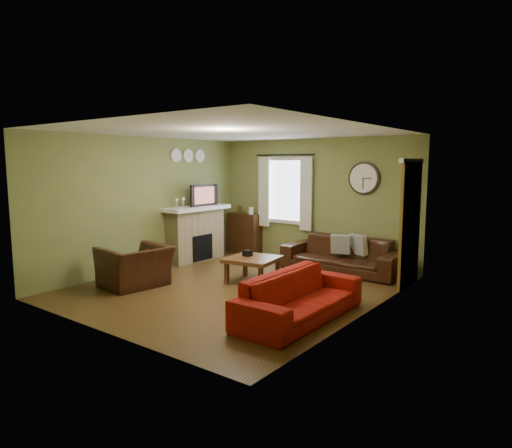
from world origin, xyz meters
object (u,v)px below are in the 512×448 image
Objects in this scene: bookshelf at (245,233)px; coffee_table at (253,270)px; sofa_brown at (342,255)px; sofa_red at (300,296)px; armchair at (135,267)px.

coffee_table is (1.75, -1.98, -0.24)m from bookshelf.
sofa_brown reaches higher than coffee_table.
bookshelf is 0.44× the size of sofa_red.
sofa_red is (3.43, -3.12, -0.16)m from bookshelf.
armchair is (-3.10, -0.29, 0.03)m from sofa_red.
armchair is (0.33, -3.41, -0.12)m from bookshelf.
bookshelf is 0.87× the size of armchair.
bookshelf is at bearing -167.41° from armchair.
armchair is at bearing -134.77° from coffee_table.
sofa_red is 2.00× the size of armchair.
sofa_brown is at bearing 61.14° from coffee_table.
sofa_brown is 2.16× the size of armchair.
bookshelf reaches higher than sofa_red.
coffee_table is (-1.68, 1.14, -0.09)m from sofa_red.
sofa_brown is 1.08× the size of sofa_red.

